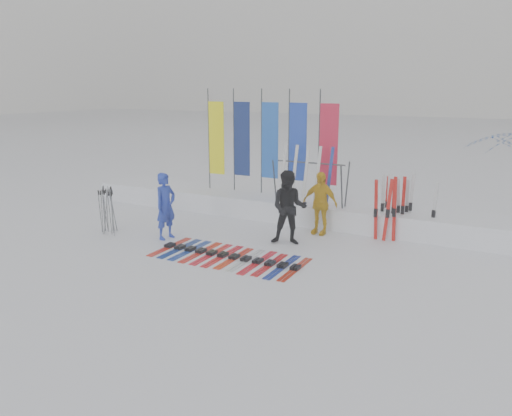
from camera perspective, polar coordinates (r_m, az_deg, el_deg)
The scene contains 10 objects.
ground at distance 11.12m, azimuth -4.77°, elevation -6.64°, with size 120.00×120.00×0.00m, color white.
snow_bank at distance 14.94m, azimuth 4.65°, elevation -0.10°, with size 14.00×1.60×0.60m, color white.
person_blue at distance 13.03m, azimuth -10.28°, elevation 0.22°, with size 0.63×0.41×1.73m, color #1E36B2.
person_black at distance 12.39m, azimuth 3.80°, elevation 0.02°, with size 0.90×0.70×1.86m, color black.
person_yellow at distance 13.36m, azimuth 7.31°, elevation 0.57°, with size 0.99×0.41×1.69m, color gold.
ski_row at distance 11.63m, azimuth -3.17°, elevation -5.51°, with size 3.54×1.69×0.07m.
pole_cluster at distance 14.00m, azimuth -16.55°, elevation -0.28°, with size 0.71×0.52×1.25m.
feather_flags at distance 15.29m, azimuth 1.41°, elevation 7.65°, with size 4.38×0.27×3.20m.
ski_rack at distance 14.15m, azimuth 6.24°, elevation 3.56°, with size 2.04×0.80×1.23m.
upright_skis at distance 13.55m, azimuth 15.78°, elevation 0.09°, with size 1.41×1.20×1.69m.
Camera 1 is at (5.63, -8.78, 3.86)m, focal length 35.00 mm.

